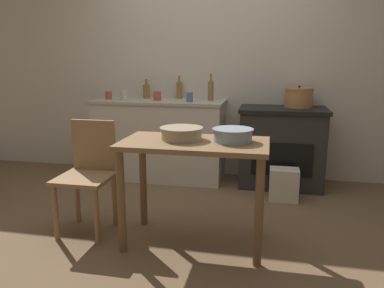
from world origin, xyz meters
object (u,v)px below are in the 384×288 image
stove (281,147)px  bottle_left (179,90)px  cup_center_right (109,95)px  mixing_bowl_large (181,133)px  cup_mid_right (157,96)px  cup_center_left (190,97)px  cup_center (124,95)px  bottle_far_left (147,91)px  work_table (194,160)px  mixing_bowl_small (233,134)px  chair (88,172)px  flour_sack (284,185)px  stock_pot (299,97)px  bottle_mid_left (211,90)px

stove → bottle_left: 1.32m
cup_center_right → stove: bearing=1.2°
mixing_bowl_large → cup_mid_right: size_ratio=3.08×
cup_center_left → bottle_left: bearing=120.8°
cup_center → cup_mid_right: bearing=5.8°
stove → cup_center_left: 1.12m
cup_center_right → bottle_far_left: bearing=26.4°
cup_mid_right → cup_center_right: bearing=-179.8°
work_table → cup_center: size_ratio=10.23×
mixing_bowl_small → bottle_left: bottle_left is taller
chair → cup_center: bearing=99.4°
flour_sack → stock_pot: stock_pot is taller
cup_center_right → cup_mid_right: (0.57, 0.00, 0.01)m
cup_center_right → cup_mid_right: bearing=0.2°
stock_pot → bottle_mid_left: bottle_mid_left is taller
bottle_far_left → cup_center_right: (-0.39, -0.19, -0.04)m
stove → flour_sack: size_ratio=2.87×
stove → cup_center: 1.82m
work_table → mixing_bowl_large: 0.22m
bottle_left → stove: bearing=-9.6°
stock_pot → cup_center: stock_pot is taller
bottle_left → bottle_mid_left: size_ratio=0.90×
stock_pot → cup_center_left: stock_pot is taller
bottle_left → mixing_bowl_large: bearing=-75.8°
mixing_bowl_large → mixing_bowl_small: 0.37m
stove → chair: 2.08m
chair → bottle_mid_left: size_ratio=3.00×
flour_sack → mixing_bowl_large: 1.42m
bottle_mid_left → cup_center: bearing=-172.1°
flour_sack → stock_pot: 0.96m
bottle_far_left → cup_mid_right: 0.27m
chair → cup_mid_right: (0.15, 1.39, 0.47)m
bottle_far_left → cup_center_left: (0.57, -0.27, -0.03)m
bottle_far_left → bottle_left: size_ratio=0.84×
mixing_bowl_small → bottle_far_left: bottle_far_left is taller
work_table → bottle_left: bottle_left is taller
bottle_far_left → cup_mid_right: bottle_far_left is taller
stove → mixing_bowl_large: (-0.75, -1.45, 0.40)m
chair → bottle_mid_left: (0.73, 1.48, 0.53)m
stock_pot → mixing_bowl_large: 1.77m
bottle_mid_left → cup_center_left: bottle_mid_left is taller
mixing_bowl_small → cup_center_right: size_ratio=3.24×
flour_sack → mixing_bowl_large: size_ratio=1.01×
cup_center_left → work_table: bearing=-76.5°
mixing_bowl_small → cup_center_right: cup_center_right is taller
stove → cup_center: cup_center is taller
stove → chair: (-1.51, -1.43, 0.05)m
stove → mixing_bowl_small: size_ratio=3.13×
bottle_left → cup_mid_right: 0.31m
flour_sack → cup_center_right: 2.15m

